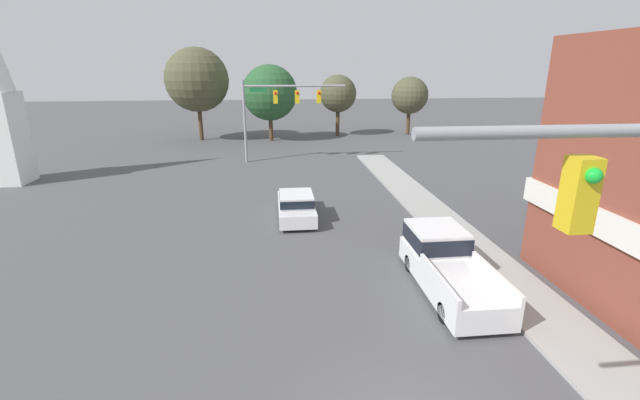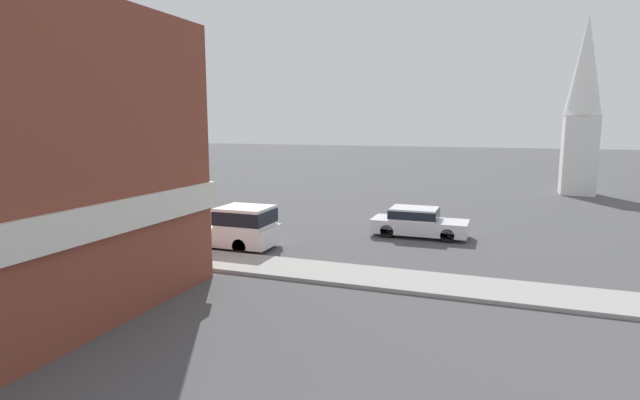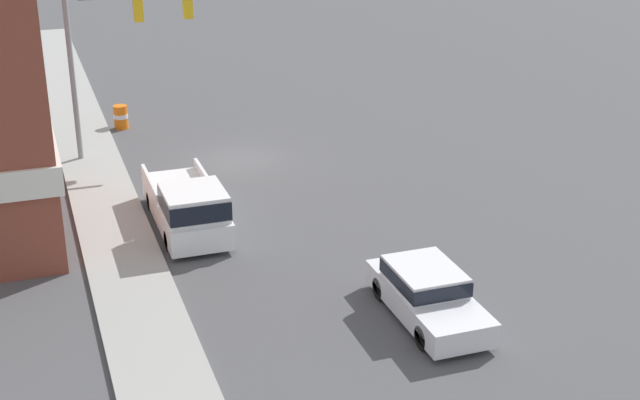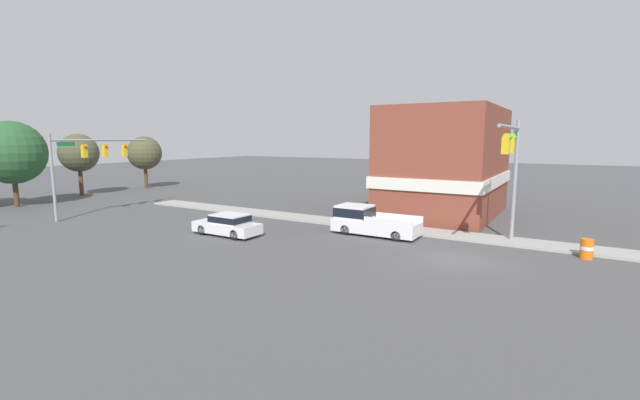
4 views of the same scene
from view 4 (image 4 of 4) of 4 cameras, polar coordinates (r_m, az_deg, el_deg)
The scene contains 11 objects.
ground_plane at distance 23.92m, azimuth 17.42°, elevation -7.64°, with size 200.00×200.00×0.00m, color #4C4C4F.
sidewalk_curb at distance 29.32m, azimuth 20.11°, elevation -4.73°, with size 2.40×60.00×0.14m.
near_signal_assembly at distance 26.56m, azimuth 24.21°, elevation 5.38°, with size 7.28×0.49×7.47m.
far_signal_assembly at distance 39.70m, azimuth -28.47°, elevation 5.22°, with size 8.47×0.49×6.74m.
car_lead at distance 29.03m, azimuth -12.17°, elevation -3.16°, with size 1.87×4.65×1.43m.
pickup_truck_parked at distance 28.80m, azimuth 6.41°, elevation -2.74°, with size 2.06×5.76×1.90m.
construction_barrel at distance 26.99m, azimuth 32.02°, elevation -5.53°, with size 0.65×0.65×1.08m.
corner_brick_building at distance 37.37m, azimuth 16.35°, elevation 4.66°, with size 12.76×8.52×8.84m.
backdrop_tree_left_mid at distance 48.98m, azimuth -35.84°, elevation 5.14°, with size 5.84×5.84×8.01m.
backdrop_tree_center at distance 54.86m, azimuth -29.49°, elevation 5.47°, with size 4.20×4.20×6.89m.
backdrop_tree_right_mid at distance 59.45m, azimuth -22.35°, elevation 5.80°, with size 4.24×4.24×6.66m.
Camera 4 is at (-22.45, -5.26, 6.38)m, focal length 24.00 mm.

